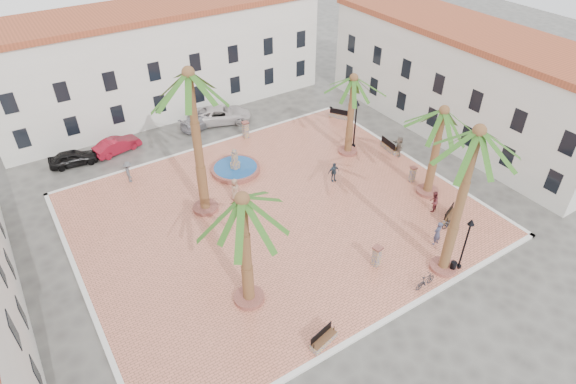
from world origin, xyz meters
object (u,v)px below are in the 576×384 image
at_px(litter_bin, 453,266).
at_px(bicycle_a, 452,222).
at_px(car_black, 73,158).
at_px(pedestrian_fountain_b, 334,172).
at_px(palm_nw, 190,89).
at_px(bench_s, 324,340).
at_px(lamppost_s, 467,236).
at_px(bollard_se, 377,256).
at_px(bicycle_b, 425,281).
at_px(pedestrian_fountain_a, 235,189).
at_px(car_red, 117,145).
at_px(bollard_e, 413,174).
at_px(palm_s, 475,147).
at_px(bollard_n, 246,130).
at_px(car_white, 221,114).
at_px(cyclist_b, 434,201).
at_px(palm_e, 442,122).
at_px(palm_ne, 353,88).
at_px(pedestrian_east, 399,146).
at_px(lamppost_e, 356,116).
at_px(fountain, 235,168).
at_px(bench_ne, 339,115).
at_px(palm_sw, 243,213).
at_px(pedestrian_north, 129,172).
at_px(bench_e, 390,147).
at_px(bench_se, 451,217).
at_px(car_silver, 202,121).
at_px(cyclist_a, 437,233).

relative_size(litter_bin, bicycle_a, 0.45).
distance_m(bicycle_a, car_black, 29.08).
distance_m(litter_bin, pedestrian_fountain_b, 11.43).
height_order(palm_nw, bench_s, palm_nw).
relative_size(lamppost_s, bollard_se, 2.62).
xyz_separation_m(lamppost_s, bicycle_b, (-2.89, -0.00, -2.09)).
distance_m(pedestrian_fountain_a, car_red, 12.38).
bearing_deg(bicycle_a, bollard_se, 95.23).
height_order(bollard_e, car_black, bollard_e).
height_order(palm_s, bollard_n, palm_s).
xyz_separation_m(bicycle_a, car_red, (-15.79, 21.79, 0.08)).
xyz_separation_m(palm_nw, car_white, (6.79, 11.26, -8.42)).
distance_m(lamppost_s, litter_bin, 2.26).
relative_size(lamppost_s, bollard_e, 3.02).
bearing_deg(cyclist_b, lamppost_s, 36.69).
distance_m(palm_e, bicycle_b, 10.91).
bearing_deg(cyclist_b, palm_ne, -112.83).
xyz_separation_m(lamppost_s, pedestrian_east, (5.80, 11.46, -1.69)).
bearing_deg(lamppost_e, palm_s, -107.55).
distance_m(fountain, lamppost_s, 17.97).
height_order(cyclist_b, car_red, cyclist_b).
bearing_deg(car_red, bench_ne, -118.08).
xyz_separation_m(fountain, car_black, (-10.32, 8.01, 0.21)).
xyz_separation_m(palm_sw, lamppost_s, (11.90, -4.66, -3.68)).
bearing_deg(lamppost_e, bollard_e, -85.28).
relative_size(bicycle_a, bicycle_b, 1.03).
bearing_deg(bollard_se, bench_s, -154.55).
height_order(bollard_e, pedestrian_north, pedestrian_north).
height_order(palm_e, litter_bin, palm_e).
bearing_deg(bench_e, palm_s, 157.18).
xyz_separation_m(palm_sw, pedestrian_fountain_b, (11.04, 6.76, -5.44)).
distance_m(lamppost_e, bollard_e, 6.74).
xyz_separation_m(bench_se, bollard_se, (-7.16, -0.53, 0.48)).
xyz_separation_m(cyclist_b, pedestrian_fountain_b, (-3.60, 6.63, 0.00)).
bearing_deg(fountain, palm_s, -70.87).
xyz_separation_m(palm_sw, car_silver, (6.38, 20.20, -5.77)).
xyz_separation_m(lamppost_e, cyclist_a, (-3.20, -12.26, -2.01)).
bearing_deg(palm_nw, bicycle_b, -60.62).
bearing_deg(bollard_n, pedestrian_east, -45.71).
relative_size(pedestrian_fountain_a, car_white, 0.31).
xyz_separation_m(cyclist_b, car_red, (-16.01, 19.88, -0.30)).
relative_size(pedestrian_fountain_b, car_silver, 0.38).
xyz_separation_m(palm_nw, palm_sw, (-1.42, -8.82, -2.81)).
height_order(bench_se, car_white, car_white).
distance_m(palm_sw, litter_bin, 13.60).
bearing_deg(bench_se, bollard_n, 88.02).
xyz_separation_m(bench_se, pedestrian_east, (2.74, 8.06, 0.60)).
bearing_deg(litter_bin, palm_nw, 126.36).
bearing_deg(bicycle_b, bicycle_a, -64.23).
relative_size(palm_s, pedestrian_fountain_b, 6.23).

